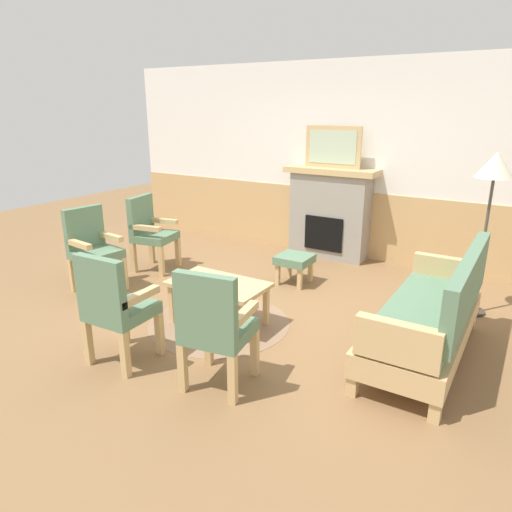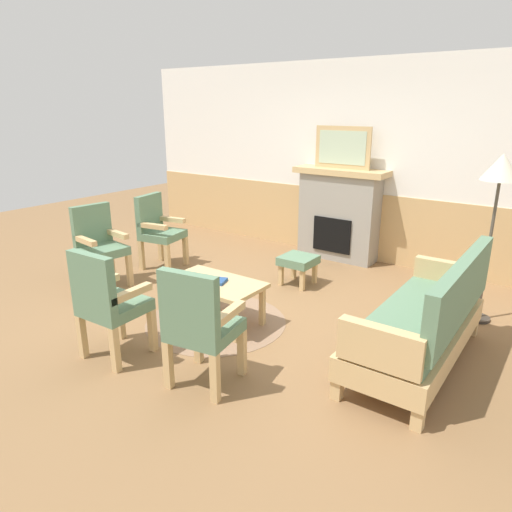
{
  "view_description": "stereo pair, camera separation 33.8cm",
  "coord_description": "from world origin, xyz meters",
  "px_view_note": "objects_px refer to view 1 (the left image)",
  "views": [
    {
      "loc": [
        2.49,
        -3.7,
        2.09
      ],
      "look_at": [
        0.0,
        0.35,
        0.55
      ],
      "focal_mm": 32.5,
      "sensor_mm": 36.0,
      "label": 1
    },
    {
      "loc": [
        2.77,
        -3.51,
        2.09
      ],
      "look_at": [
        0.0,
        0.35,
        0.55
      ],
      "focal_mm": 32.5,
      "sensor_mm": 36.0,
      "label": 2
    }
  ],
  "objects_px": {
    "armchair_front_center": "(214,324)",
    "fireplace": "(330,212)",
    "book_on_table": "(218,282)",
    "armchair_by_window_left": "(92,246)",
    "floor_lamp_by_couch": "(494,176)",
    "couch": "(430,317)",
    "framed_picture": "(333,147)",
    "armchair_front_left": "(115,304)",
    "coffee_table": "(218,287)",
    "armchair_near_fireplace": "(150,230)",
    "footstool": "(295,261)"
  },
  "relations": [
    {
      "from": "armchair_front_left",
      "to": "coffee_table",
      "type": "bearing_deg",
      "value": 75.16
    },
    {
      "from": "armchair_by_window_left",
      "to": "floor_lamp_by_couch",
      "type": "bearing_deg",
      "value": 22.46
    },
    {
      "from": "book_on_table",
      "to": "armchair_near_fireplace",
      "type": "relative_size",
      "value": 0.23
    },
    {
      "from": "footstool",
      "to": "fireplace",
      "type": "bearing_deg",
      "value": 93.83
    },
    {
      "from": "framed_picture",
      "to": "floor_lamp_by_couch",
      "type": "xyz_separation_m",
      "value": [
        2.1,
        -1.01,
        -0.11
      ]
    },
    {
      "from": "coffee_table",
      "to": "book_on_table",
      "type": "bearing_deg",
      "value": -65.0
    },
    {
      "from": "book_on_table",
      "to": "armchair_front_left",
      "type": "distance_m",
      "value": 1.08
    },
    {
      "from": "armchair_by_window_left",
      "to": "floor_lamp_by_couch",
      "type": "distance_m",
      "value": 4.37
    },
    {
      "from": "framed_picture",
      "to": "armchair_front_center",
      "type": "xyz_separation_m",
      "value": [
        0.58,
        -3.54,
        -1.02
      ]
    },
    {
      "from": "fireplace",
      "to": "framed_picture",
      "type": "height_order",
      "value": "framed_picture"
    },
    {
      "from": "book_on_table",
      "to": "armchair_front_center",
      "type": "relative_size",
      "value": 0.23
    },
    {
      "from": "couch",
      "to": "coffee_table",
      "type": "height_order",
      "value": "couch"
    },
    {
      "from": "couch",
      "to": "fireplace",
      "type": "bearing_deg",
      "value": 129.95
    },
    {
      "from": "armchair_near_fireplace",
      "to": "floor_lamp_by_couch",
      "type": "xyz_separation_m",
      "value": [
        3.89,
        0.74,
        0.91
      ]
    },
    {
      "from": "armchair_front_left",
      "to": "book_on_table",
      "type": "bearing_deg",
      "value": 74.49
    },
    {
      "from": "framed_picture",
      "to": "footstool",
      "type": "xyz_separation_m",
      "value": [
        0.08,
        -1.23,
        -1.28
      ]
    },
    {
      "from": "armchair_by_window_left",
      "to": "floor_lamp_by_couch",
      "type": "relative_size",
      "value": 0.58
    },
    {
      "from": "framed_picture",
      "to": "book_on_table",
      "type": "relative_size",
      "value": 3.54
    },
    {
      "from": "fireplace",
      "to": "book_on_table",
      "type": "relative_size",
      "value": 5.76
    },
    {
      "from": "armchair_by_window_left",
      "to": "book_on_table",
      "type": "bearing_deg",
      "value": 0.11
    },
    {
      "from": "fireplace",
      "to": "armchair_near_fireplace",
      "type": "height_order",
      "value": "fireplace"
    },
    {
      "from": "armchair_near_fireplace",
      "to": "book_on_table",
      "type": "bearing_deg",
      "value": -26.94
    },
    {
      "from": "couch",
      "to": "book_on_table",
      "type": "bearing_deg",
      "value": -168.29
    },
    {
      "from": "fireplace",
      "to": "couch",
      "type": "distance_m",
      "value": 2.93
    },
    {
      "from": "armchair_front_left",
      "to": "armchair_front_center",
      "type": "distance_m",
      "value": 0.93
    },
    {
      "from": "framed_picture",
      "to": "coffee_table",
      "type": "bearing_deg",
      "value": -91.19
    },
    {
      "from": "book_on_table",
      "to": "armchair_by_window_left",
      "type": "xyz_separation_m",
      "value": [
        -1.81,
        -0.0,
        0.08
      ]
    },
    {
      "from": "footstool",
      "to": "armchair_front_left",
      "type": "distance_m",
      "value": 2.49
    },
    {
      "from": "couch",
      "to": "armchair_front_left",
      "type": "xyz_separation_m",
      "value": [
        -2.21,
        -1.44,
        0.14
      ]
    },
    {
      "from": "fireplace",
      "to": "framed_picture",
      "type": "xyz_separation_m",
      "value": [
        0.0,
        0.0,
        0.91
      ]
    },
    {
      "from": "framed_picture",
      "to": "footstool",
      "type": "height_order",
      "value": "framed_picture"
    },
    {
      "from": "armchair_near_fireplace",
      "to": "floor_lamp_by_couch",
      "type": "relative_size",
      "value": 0.58
    },
    {
      "from": "fireplace",
      "to": "armchair_by_window_left",
      "type": "xyz_separation_m",
      "value": [
        -1.85,
        -2.64,
        -0.11
      ]
    },
    {
      "from": "floor_lamp_by_couch",
      "to": "coffee_table",
      "type": "bearing_deg",
      "value": -143.16
    },
    {
      "from": "couch",
      "to": "book_on_table",
      "type": "height_order",
      "value": "couch"
    },
    {
      "from": "couch",
      "to": "floor_lamp_by_couch",
      "type": "xyz_separation_m",
      "value": [
        0.22,
        1.23,
        1.05
      ]
    },
    {
      "from": "armchair_by_window_left",
      "to": "fireplace",
      "type": "bearing_deg",
      "value": 54.93
    },
    {
      "from": "book_on_table",
      "to": "couch",
      "type": "bearing_deg",
      "value": 11.71
    },
    {
      "from": "footstool",
      "to": "armchair_near_fireplace",
      "type": "xyz_separation_m",
      "value": [
        -1.88,
        -0.52,
        0.25
      ]
    },
    {
      "from": "coffee_table",
      "to": "floor_lamp_by_couch",
      "type": "xyz_separation_m",
      "value": [
        2.15,
        1.61,
        1.06
      ]
    },
    {
      "from": "armchair_front_center",
      "to": "fireplace",
      "type": "bearing_deg",
      "value": 99.37
    },
    {
      "from": "armchair_front_center",
      "to": "armchair_near_fireplace",
      "type": "bearing_deg",
      "value": 143.01
    },
    {
      "from": "book_on_table",
      "to": "armchair_by_window_left",
      "type": "distance_m",
      "value": 1.81
    },
    {
      "from": "armchair_front_left",
      "to": "armchair_front_center",
      "type": "xyz_separation_m",
      "value": [
        0.92,
        0.13,
        0.0
      ]
    },
    {
      "from": "fireplace",
      "to": "floor_lamp_by_couch",
      "type": "distance_m",
      "value": 2.46
    },
    {
      "from": "framed_picture",
      "to": "floor_lamp_by_couch",
      "type": "relative_size",
      "value": 0.48
    },
    {
      "from": "coffee_table",
      "to": "armchair_by_window_left",
      "type": "height_order",
      "value": "armchair_by_window_left"
    },
    {
      "from": "coffee_table",
      "to": "floor_lamp_by_couch",
      "type": "bearing_deg",
      "value": 36.84
    },
    {
      "from": "coffee_table",
      "to": "armchair_near_fireplace",
      "type": "height_order",
      "value": "armchair_near_fireplace"
    },
    {
      "from": "coffee_table",
      "to": "armchair_front_left",
      "type": "xyz_separation_m",
      "value": [
        -0.28,
        -1.06,
        0.15
      ]
    }
  ]
}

